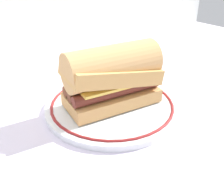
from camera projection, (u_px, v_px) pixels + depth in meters
name	position (u px, v px, depth m)	size (l,w,h in m)	color
ground_plane	(122.00, 107.00, 0.57)	(1.50, 1.50, 0.00)	silver
plate	(112.00, 105.00, 0.56)	(0.27, 0.27, 0.01)	white
sausage_sandwich	(112.00, 75.00, 0.53)	(0.20, 0.13, 0.12)	tan
salt_shaker	(145.00, 53.00, 0.76)	(0.03, 0.03, 0.07)	white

